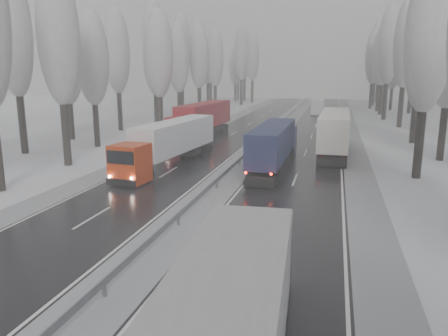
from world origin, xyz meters
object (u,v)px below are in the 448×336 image
at_px(truck_red_red, 201,118).
at_px(truck_red_white, 170,141).
at_px(truck_cream_box, 335,130).
at_px(box_truck_distant, 318,107).
at_px(truck_blue_box, 275,143).

bearing_deg(truck_red_red, truck_red_white, -79.05).
bearing_deg(truck_cream_box, truck_red_white, -144.55).
distance_m(truck_cream_box, box_truck_distant, 42.96).
xyz_separation_m(truck_blue_box, truck_red_red, (-11.28, 15.19, 0.28)).
relative_size(truck_cream_box, truck_red_red, 0.99).
height_order(truck_blue_box, truck_red_red, truck_red_red).
relative_size(box_truck_distant, truck_red_red, 0.47).
relative_size(truck_blue_box, truck_cream_box, 0.89).
height_order(truck_blue_box, box_truck_distant, truck_blue_box).
bearing_deg(truck_red_white, truck_blue_box, 14.79).
height_order(truck_blue_box, truck_red_white, truck_red_white).
xyz_separation_m(truck_blue_box, truck_red_white, (-9.03, -1.48, 0.04)).
relative_size(truck_cream_box, box_truck_distant, 2.10).
xyz_separation_m(truck_cream_box, truck_red_white, (-14.02, -9.58, -0.23)).
xyz_separation_m(truck_blue_box, truck_cream_box, (4.99, 8.10, 0.27)).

